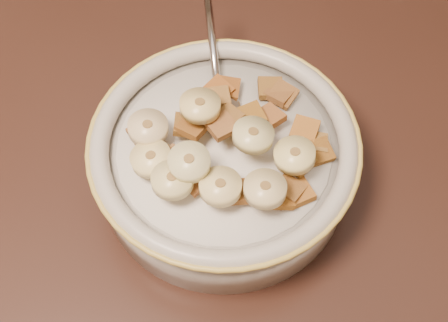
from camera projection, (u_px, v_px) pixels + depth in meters
The scene contains 39 objects.
table at pixel (37, 149), 0.57m from camera, with size 1.40×0.90×0.04m, color #311C14.
cereal_bowl at pixel (224, 165), 0.51m from camera, with size 0.20×0.20×0.05m, color #ABA9A2.
milk at pixel (224, 148), 0.49m from camera, with size 0.17×0.17×0.00m, color silver.
spoon at pixel (220, 112), 0.50m from camera, with size 0.04×0.05×0.01m, color silver.
cereal_square_0 at pixel (270, 88), 0.51m from camera, with size 0.02×0.02×0.01m, color brown.
cereal_square_1 at pixel (280, 197), 0.46m from camera, with size 0.02×0.02×0.01m, color #9A661E.
cereal_square_2 at pixel (217, 98), 0.50m from camera, with size 0.02×0.02×0.01m, color #9D6B38.
cereal_square_3 at pixel (298, 163), 0.47m from camera, with size 0.02×0.02×0.01m, color brown.
cereal_square_4 at pixel (228, 118), 0.47m from camera, with size 0.02×0.02×0.01m, color brown.
cereal_square_5 at pixel (279, 93), 0.51m from camera, with size 0.02×0.02×0.01m, color brown.
cereal_square_6 at pixel (227, 88), 0.51m from camera, with size 0.02×0.02×0.01m, color #974B18.
cereal_square_7 at pixel (269, 117), 0.49m from camera, with size 0.02×0.02×0.01m, color brown.
cereal_square_8 at pixel (173, 160), 0.47m from camera, with size 0.02×0.02×0.01m, color brown.
cereal_square_9 at pixel (289, 189), 0.46m from camera, with size 0.02×0.02×0.01m, color olive.
cereal_square_10 at pixel (195, 179), 0.46m from camera, with size 0.02×0.02×0.01m, color #9B5F30.
cereal_square_11 at pixel (152, 153), 0.47m from camera, with size 0.02×0.02×0.01m, color brown.
cereal_square_12 at pixel (143, 134), 0.49m from camera, with size 0.02×0.02×0.01m, color brown.
cereal_square_13 at pixel (283, 94), 0.51m from camera, with size 0.02×0.02×0.01m, color #985828.
cereal_square_14 at pixel (193, 127), 0.47m from camera, with size 0.02×0.02×0.01m, color brown.
cereal_square_15 at pixel (314, 143), 0.48m from camera, with size 0.02×0.02×0.01m, color brown.
cereal_square_16 at pixel (298, 193), 0.46m from camera, with size 0.02×0.02×0.01m, color brown.
cereal_square_17 at pixel (156, 157), 0.47m from camera, with size 0.02×0.02×0.01m, color olive.
cereal_square_18 at pixel (319, 152), 0.48m from camera, with size 0.02×0.02×0.01m, color brown.
cereal_square_19 at pixel (187, 125), 0.48m from camera, with size 0.02×0.02×0.01m, color brown.
cereal_square_20 at pixel (251, 116), 0.48m from camera, with size 0.02×0.02×0.01m, color brown.
cereal_square_21 at pixel (218, 90), 0.51m from camera, with size 0.02×0.02×0.01m, color brown.
cereal_square_22 at pixel (282, 193), 0.46m from camera, with size 0.02×0.02×0.01m, color brown.
cereal_square_23 at pixel (305, 130), 0.49m from camera, with size 0.02×0.02×0.01m, color #9A5721.
cereal_square_24 at pixel (222, 126), 0.47m from camera, with size 0.02×0.02×0.01m, color brown.
cereal_square_25 at pixel (239, 192), 0.46m from camera, with size 0.02×0.02×0.01m, color brown.
banana_slice_0 at pixel (253, 135), 0.46m from camera, with size 0.03×0.03×0.01m, color #CDC488.
banana_slice_1 at pixel (148, 128), 0.47m from camera, with size 0.03×0.03×0.01m, color beige.
banana_slice_2 at pixel (265, 189), 0.44m from camera, with size 0.03×0.03×0.01m, color beige.
banana_slice_3 at pixel (151, 159), 0.46m from camera, with size 0.03×0.03×0.01m, color #FFE59E.
banana_slice_4 at pixel (172, 180), 0.45m from camera, with size 0.03×0.03×0.01m, color #FCED93.
banana_slice_5 at pixel (189, 162), 0.45m from camera, with size 0.03×0.03×0.01m, color #C8C186.
banana_slice_6 at pixel (220, 186), 0.45m from camera, with size 0.03×0.03×0.01m, color #F3E7A0.
banana_slice_7 at pixel (295, 155), 0.46m from camera, with size 0.03×0.03×0.01m, color beige.
banana_slice_8 at pixel (200, 106), 0.47m from camera, with size 0.03×0.03×0.01m, color #E2D074.
Camera 1 is at (0.33, -0.14, 1.21)m, focal length 50.00 mm.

